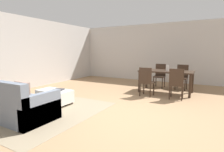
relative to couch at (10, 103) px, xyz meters
The scene contains 13 objects.
ground_plane 2.48m from the couch, 30.49° to the left, with size 10.80×10.80×0.00m, color #9E7A56.
wall_back 6.68m from the couch, 71.26° to the left, with size 9.00×0.12×2.70m, color beige.
wall_left 3.14m from the couch, 143.72° to the left, with size 0.12×11.00×2.70m, color beige.
area_rug 0.67m from the couch, 84.15° to the left, with size 3.00×2.80×0.01m, color gray.
couch is the anchor object (origin of this frame).
ottoman_table 1.17m from the couch, 83.89° to the left, with size 0.94×0.51×0.38m.
dining_table 4.71m from the couch, 58.68° to the left, with size 1.75×0.89×0.76m.
dining_chair_near_left 3.76m from the couch, 57.46° to the left, with size 0.41×0.41×0.92m.
dining_chair_near_right 4.36m from the couch, 47.87° to the left, with size 0.42×0.42×0.92m.
dining_chair_far_left 5.26m from the couch, 67.42° to the left, with size 0.40×0.40×0.92m.
dining_chair_far_right 5.63m from the couch, 59.62° to the left, with size 0.42×0.42×0.92m.
vase_centerpiece 4.72m from the couch, 58.07° to the left, with size 0.10×0.10×0.19m, color silver.
book_on_ottoman 1.23m from the couch, 79.05° to the left, with size 0.26×0.20×0.03m, color #333338.
Camera 1 is at (1.65, -3.43, 1.42)m, focal length 28.54 mm.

